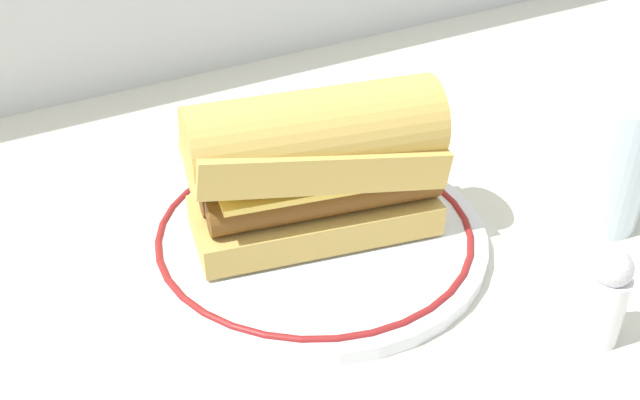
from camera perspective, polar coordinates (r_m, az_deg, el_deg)
name	(u,v)px	position (r m, az deg, el deg)	size (l,w,h in m)	color
ground_plane	(315,242)	(0.64, -0.39, -3.18)	(1.50, 1.50, 0.00)	beige
plate	(320,237)	(0.63, 0.00, -2.80)	(0.29, 0.29, 0.01)	white
sausage_sandwich	(320,164)	(0.59, 0.00, 2.70)	(0.21, 0.12, 0.12)	tan
drinking_glass	(609,171)	(0.68, 20.81, 2.02)	(0.06, 0.06, 0.12)	silver
salt_shaker	(605,297)	(0.56, 20.56, -6.83)	(0.03, 0.03, 0.08)	white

